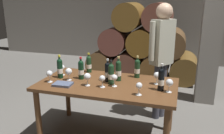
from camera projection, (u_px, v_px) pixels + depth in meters
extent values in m
cube|color=gray|center=(153.00, 12.00, 6.58)|extent=(10.00, 0.24, 2.80)
cylinder|color=brown|center=(104.00, 61.00, 5.68)|extent=(0.60, 0.90, 0.60)
cylinder|color=brown|center=(129.00, 63.00, 5.51)|extent=(0.60, 0.90, 0.60)
cylinder|color=brown|center=(156.00, 65.00, 5.33)|extent=(0.60, 0.90, 0.60)
cylinder|color=brown|center=(184.00, 68.00, 5.15)|extent=(0.60, 0.90, 0.60)
cylinder|color=brown|center=(116.00, 40.00, 5.44)|extent=(0.60, 0.90, 0.60)
cylinder|color=brown|center=(143.00, 41.00, 5.27)|extent=(0.60, 0.90, 0.60)
cylinder|color=brown|center=(172.00, 43.00, 5.09)|extent=(0.60, 0.90, 0.60)
cylinder|color=brown|center=(130.00, 16.00, 5.20)|extent=(0.60, 0.90, 0.60)
cylinder|color=brown|center=(158.00, 17.00, 5.02)|extent=(0.60, 0.90, 0.60)
cube|color=gray|center=(212.00, 28.00, 3.86)|extent=(0.32, 0.32, 2.60)
cube|color=brown|center=(107.00, 84.00, 2.91)|extent=(1.70, 0.90, 0.04)
cylinder|color=brown|center=(38.00, 118.00, 2.87)|extent=(0.07, 0.07, 0.72)
cylinder|color=brown|center=(68.00, 94.00, 3.59)|extent=(0.07, 0.07, 0.72)
cylinder|color=brown|center=(170.00, 107.00, 3.16)|extent=(0.07, 0.07, 0.72)
cylinder|color=black|center=(81.00, 71.00, 3.02)|extent=(0.07, 0.07, 0.21)
sphere|color=black|center=(81.00, 63.00, 2.99)|extent=(0.07, 0.07, 0.07)
cylinder|color=black|center=(81.00, 61.00, 2.98)|extent=(0.03, 0.03, 0.06)
cylinder|color=#B21E23|center=(81.00, 58.00, 2.97)|extent=(0.03, 0.03, 0.02)
cylinder|color=silver|center=(81.00, 72.00, 3.02)|extent=(0.07, 0.07, 0.06)
cylinder|color=#19381E|center=(89.00, 66.00, 3.30)|extent=(0.07, 0.07, 0.20)
sphere|color=#19381E|center=(89.00, 58.00, 3.27)|extent=(0.07, 0.07, 0.07)
cylinder|color=#19381E|center=(89.00, 57.00, 3.27)|extent=(0.03, 0.03, 0.06)
cylinder|color=gold|center=(89.00, 54.00, 3.25)|extent=(0.03, 0.03, 0.02)
cylinder|color=silver|center=(89.00, 66.00, 3.30)|extent=(0.07, 0.07, 0.06)
cylinder|color=black|center=(60.00, 70.00, 3.06)|extent=(0.07, 0.07, 0.22)
sphere|color=black|center=(59.00, 61.00, 3.03)|extent=(0.07, 0.07, 0.07)
cylinder|color=black|center=(59.00, 59.00, 3.02)|extent=(0.03, 0.03, 0.07)
cylinder|color=gold|center=(59.00, 56.00, 3.01)|extent=(0.03, 0.03, 0.02)
cylinder|color=silver|center=(60.00, 71.00, 3.06)|extent=(0.07, 0.07, 0.07)
cylinder|color=#19381E|center=(137.00, 70.00, 3.08)|extent=(0.07, 0.07, 0.21)
sphere|color=#19381E|center=(137.00, 62.00, 3.05)|extent=(0.07, 0.07, 0.07)
cylinder|color=#19381E|center=(137.00, 60.00, 3.04)|extent=(0.03, 0.03, 0.06)
cylinder|color=tan|center=(138.00, 57.00, 3.03)|extent=(0.03, 0.03, 0.02)
cylinder|color=silver|center=(137.00, 71.00, 3.08)|extent=(0.07, 0.07, 0.06)
cylinder|color=black|center=(108.00, 73.00, 2.93)|extent=(0.07, 0.07, 0.21)
sphere|color=black|center=(108.00, 65.00, 2.90)|extent=(0.07, 0.07, 0.07)
cylinder|color=black|center=(108.00, 63.00, 2.90)|extent=(0.03, 0.03, 0.06)
cylinder|color=silver|center=(107.00, 60.00, 2.88)|extent=(0.03, 0.03, 0.02)
cylinder|color=silver|center=(108.00, 74.00, 2.94)|extent=(0.07, 0.07, 0.06)
cylinder|color=#19381E|center=(111.00, 76.00, 2.85)|extent=(0.07, 0.07, 0.21)
sphere|color=#19381E|center=(111.00, 67.00, 2.81)|extent=(0.07, 0.07, 0.07)
cylinder|color=#19381E|center=(111.00, 65.00, 2.81)|extent=(0.03, 0.03, 0.07)
cylinder|color=black|center=(111.00, 61.00, 2.79)|extent=(0.03, 0.03, 0.02)
cylinder|color=silver|center=(111.00, 76.00, 2.85)|extent=(0.07, 0.07, 0.06)
cylinder|color=black|center=(161.00, 81.00, 2.63)|extent=(0.07, 0.07, 0.22)
sphere|color=black|center=(162.00, 71.00, 2.60)|extent=(0.07, 0.07, 0.07)
cylinder|color=black|center=(162.00, 69.00, 2.59)|extent=(0.03, 0.03, 0.07)
cylinder|color=silver|center=(162.00, 65.00, 2.58)|extent=(0.03, 0.03, 0.03)
cylinder|color=silver|center=(161.00, 82.00, 2.64)|extent=(0.07, 0.07, 0.07)
cylinder|color=#19381E|center=(118.00, 72.00, 2.95)|extent=(0.07, 0.07, 0.22)
sphere|color=#19381E|center=(118.00, 63.00, 2.92)|extent=(0.07, 0.07, 0.07)
cylinder|color=#19381E|center=(118.00, 61.00, 2.91)|extent=(0.03, 0.03, 0.07)
cylinder|color=tan|center=(118.00, 57.00, 2.90)|extent=(0.03, 0.03, 0.03)
cylinder|color=silver|center=(118.00, 73.00, 2.96)|extent=(0.07, 0.07, 0.07)
cylinder|color=white|center=(102.00, 87.00, 2.76)|extent=(0.06, 0.06, 0.00)
cylinder|color=white|center=(102.00, 84.00, 2.75)|extent=(0.01, 0.01, 0.07)
sphere|color=white|center=(102.00, 78.00, 2.73)|extent=(0.07, 0.07, 0.07)
cylinder|color=white|center=(139.00, 95.00, 2.53)|extent=(0.06, 0.06, 0.00)
cylinder|color=white|center=(139.00, 91.00, 2.52)|extent=(0.01, 0.01, 0.07)
sphere|color=white|center=(139.00, 86.00, 2.50)|extent=(0.07, 0.07, 0.07)
cylinder|color=white|center=(169.00, 92.00, 2.61)|extent=(0.06, 0.06, 0.00)
cylinder|color=white|center=(169.00, 89.00, 2.60)|extent=(0.01, 0.01, 0.07)
sphere|color=white|center=(169.00, 83.00, 2.58)|extent=(0.08, 0.08, 0.08)
cylinder|color=white|center=(50.00, 82.00, 2.93)|extent=(0.06, 0.06, 0.00)
cylinder|color=white|center=(50.00, 79.00, 2.92)|extent=(0.01, 0.01, 0.07)
sphere|color=white|center=(49.00, 74.00, 2.90)|extent=(0.08, 0.08, 0.08)
cylinder|color=white|center=(88.00, 85.00, 2.81)|extent=(0.06, 0.06, 0.00)
cylinder|color=white|center=(87.00, 82.00, 2.80)|extent=(0.01, 0.01, 0.07)
sphere|color=white|center=(87.00, 76.00, 2.78)|extent=(0.08, 0.08, 0.08)
cylinder|color=white|center=(157.00, 84.00, 2.85)|extent=(0.06, 0.06, 0.00)
cylinder|color=white|center=(157.00, 81.00, 2.84)|extent=(0.01, 0.01, 0.07)
sphere|color=white|center=(157.00, 75.00, 2.82)|extent=(0.08, 0.08, 0.08)
cylinder|color=white|center=(114.00, 86.00, 2.79)|extent=(0.06, 0.06, 0.00)
cylinder|color=white|center=(114.00, 83.00, 2.78)|extent=(0.01, 0.01, 0.07)
sphere|color=white|center=(114.00, 78.00, 2.76)|extent=(0.07, 0.07, 0.07)
cylinder|color=white|center=(63.00, 75.00, 3.20)|extent=(0.06, 0.06, 0.00)
cylinder|color=white|center=(63.00, 72.00, 3.19)|extent=(0.01, 0.01, 0.07)
sphere|color=white|center=(62.00, 67.00, 3.17)|extent=(0.07, 0.07, 0.07)
cylinder|color=white|center=(69.00, 80.00, 3.00)|extent=(0.06, 0.06, 0.00)
cylinder|color=white|center=(69.00, 77.00, 2.99)|extent=(0.01, 0.01, 0.07)
sphere|color=white|center=(69.00, 71.00, 2.97)|extent=(0.09, 0.09, 0.09)
cube|color=#4C5670|center=(63.00, 84.00, 2.82)|extent=(0.23, 0.17, 0.03)
cylinder|color=#383842|center=(162.00, 90.00, 3.55)|extent=(0.11, 0.11, 0.85)
cylinder|color=#383842|center=(157.00, 92.00, 3.49)|extent=(0.11, 0.11, 0.85)
cube|color=#B2B29E|center=(163.00, 42.00, 3.31)|extent=(0.34, 0.36, 0.64)
cylinder|color=#B2B29E|center=(173.00, 38.00, 3.42)|extent=(0.08, 0.08, 0.54)
cylinder|color=#B2B29E|center=(152.00, 41.00, 3.19)|extent=(0.08, 0.08, 0.54)
sphere|color=tan|center=(164.00, 11.00, 3.19)|extent=(0.23, 0.23, 0.23)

